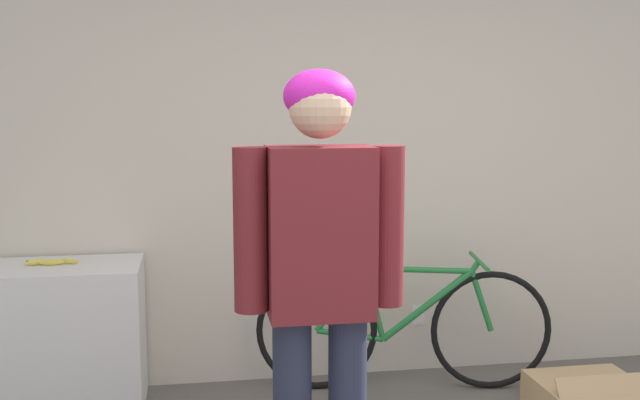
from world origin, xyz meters
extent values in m
cube|color=beige|center=(0.00, 2.45, 1.30)|extent=(8.00, 0.06, 2.60)
cube|color=white|center=(0.55, 2.42, 0.35)|extent=(0.08, 0.01, 0.12)
cube|color=white|center=(-1.52, 2.14, 0.40)|extent=(0.84, 0.52, 0.81)
cube|color=maroon|center=(-0.34, 0.81, 1.19)|extent=(0.40, 0.24, 0.65)
cylinder|color=maroon|center=(-0.61, 0.81, 1.20)|extent=(0.13, 0.13, 0.61)
cylinder|color=maroon|center=(-0.08, 0.81, 1.20)|extent=(0.13, 0.13, 0.61)
sphere|color=#DBB28E|center=(-0.34, 0.81, 1.65)|extent=(0.23, 0.23, 0.23)
ellipsoid|color=#D11EAD|center=(-0.34, 0.83, 1.70)|extent=(0.27, 0.25, 0.20)
torus|color=black|center=(-0.12, 2.21, 0.35)|extent=(0.70, 0.15, 0.70)
torus|color=black|center=(0.88, 2.05, 0.35)|extent=(0.70, 0.15, 0.70)
cylinder|color=#237A38|center=(0.07, 2.18, 0.32)|extent=(0.39, 0.10, 0.09)
cylinder|color=#237A38|center=(0.02, 2.19, 0.54)|extent=(0.31, 0.08, 0.39)
cylinder|color=#237A38|center=(0.21, 2.16, 0.51)|extent=(0.14, 0.06, 0.43)
cylinder|color=#237A38|center=(0.51, 2.11, 0.50)|extent=(0.53, 0.13, 0.44)
cylinder|color=#237A38|center=(0.46, 2.12, 0.71)|extent=(0.61, 0.13, 0.05)
cylinder|color=#237A38|center=(0.82, 2.06, 0.53)|extent=(0.16, 0.06, 0.36)
cylinder|color=#237A38|center=(0.78, 2.06, 0.73)|extent=(0.07, 0.04, 0.08)
cylinder|color=#237A38|center=(0.79, 2.06, 0.76)|extent=(0.10, 0.46, 0.02)
ellipsoid|color=black|center=(0.16, 2.17, 0.74)|extent=(0.23, 0.11, 0.05)
ellipsoid|color=#EAD64C|center=(-1.56, 2.15, 0.82)|extent=(0.13, 0.03, 0.03)
ellipsoid|color=#EAD64C|center=(-1.65, 2.17, 0.82)|extent=(0.12, 0.08, 0.03)
ellipsoid|color=#EAD64C|center=(-1.48, 2.17, 0.82)|extent=(0.12, 0.08, 0.03)
sphere|color=brown|center=(-1.69, 2.18, 0.82)|extent=(0.02, 0.02, 0.02)
cube|color=tan|center=(1.24, 1.61, 0.10)|extent=(0.55, 0.43, 0.19)
cube|color=tan|center=(1.24, 1.39, 0.18)|extent=(0.52, 0.15, 0.19)
camera|label=1|loc=(-0.81, -1.92, 1.68)|focal=42.00mm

